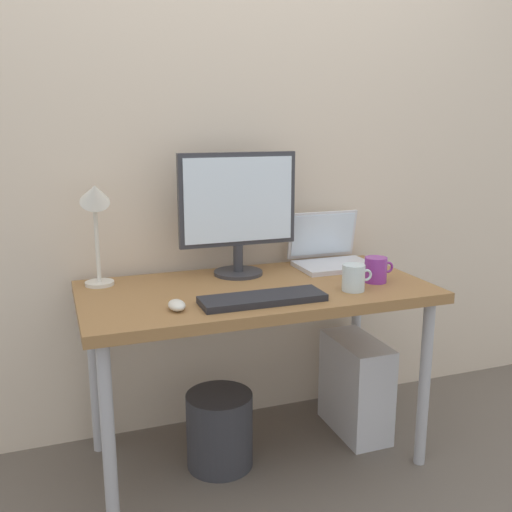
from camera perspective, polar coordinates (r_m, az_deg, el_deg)
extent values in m
plane|color=#665B51|center=(2.50, 0.00, -19.07)|extent=(6.00, 6.00, 0.00)
cube|color=beige|center=(2.48, -3.12, 12.40)|extent=(4.40, 0.04, 2.60)
cube|color=olive|center=(2.21, 0.00, -3.54)|extent=(1.31, 0.65, 0.04)
cylinder|color=#B2B2B7|center=(1.99, -14.34, -17.22)|extent=(0.04, 0.04, 0.68)
cylinder|color=#B2B2B7|center=(2.38, 16.26, -12.04)|extent=(0.04, 0.04, 0.68)
cylinder|color=#B2B2B7|center=(2.47, -15.64, -11.10)|extent=(0.04, 0.04, 0.68)
cylinder|color=#B2B2B7|center=(2.79, 9.79, -7.88)|extent=(0.04, 0.04, 0.68)
cylinder|color=#333338|center=(2.38, -1.76, -1.65)|extent=(0.20, 0.20, 0.01)
cylinder|color=#333338|center=(2.36, -1.77, -0.20)|extent=(0.04, 0.04, 0.11)
cube|color=#333338|center=(2.32, -1.82, 5.60)|extent=(0.48, 0.03, 0.37)
cube|color=white|center=(2.30, -1.68, 5.55)|extent=(0.45, 0.01, 0.34)
cube|color=silver|center=(2.50, 7.78, -0.95)|extent=(0.32, 0.22, 0.02)
cube|color=silver|center=(2.59, 6.55, 2.13)|extent=(0.32, 0.05, 0.21)
cube|color=white|center=(2.58, 6.63, 2.13)|extent=(0.30, 0.04, 0.18)
cylinder|color=silver|center=(2.30, -15.15, -2.60)|extent=(0.11, 0.11, 0.01)
cylinder|color=silver|center=(2.26, -15.40, 1.37)|extent=(0.02, 0.02, 0.31)
cone|color=silver|center=(2.20, -15.60, 5.93)|extent=(0.11, 0.14, 0.13)
cube|color=#232328|center=(2.01, 0.66, -4.23)|extent=(0.44, 0.14, 0.02)
ellipsoid|color=silver|center=(1.95, -7.82, -4.82)|extent=(0.06, 0.09, 0.03)
cylinder|color=purple|center=(2.30, 11.71, -1.33)|extent=(0.09, 0.09, 0.10)
torus|color=purple|center=(2.33, 12.89, -1.09)|extent=(0.05, 0.01, 0.05)
cylinder|color=silver|center=(2.17, 9.58, -2.12)|extent=(0.08, 0.08, 0.10)
torus|color=silver|center=(2.19, 10.82, -1.86)|extent=(0.05, 0.01, 0.05)
cube|color=silver|center=(2.61, 9.78, -12.50)|extent=(0.18, 0.36, 0.42)
cylinder|color=#333338|center=(2.37, -3.61, -16.71)|extent=(0.26, 0.26, 0.30)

